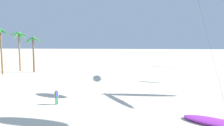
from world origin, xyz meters
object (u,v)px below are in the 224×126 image
person_near_left (56,96)px  palm_tree_2 (1,36)px  grounded_kite_2 (213,122)px  palm_tree_3 (33,43)px  palm_tree_1 (19,38)px

person_near_left → palm_tree_2: bearing=131.8°
grounded_kite_2 → palm_tree_2: bearing=143.3°
palm_tree_2 → palm_tree_3: size_ratio=1.21×
palm_tree_1 → palm_tree_2: 4.56m
palm_tree_1 → person_near_left: palm_tree_1 is taller
palm_tree_1 → person_near_left: size_ratio=5.16×
palm_tree_3 → grounded_kite_2: 37.48m
palm_tree_2 → person_near_left: (16.99, -19.03, -6.47)m
palm_tree_2 → grounded_kite_2: palm_tree_2 is taller
palm_tree_2 → palm_tree_3: (5.25, 2.75, -1.29)m
palm_tree_1 → person_near_left: bearing=-56.3°
palm_tree_2 → palm_tree_1: bearing=71.5°
palm_tree_3 → person_near_left: palm_tree_3 is taller
palm_tree_1 → palm_tree_2: size_ratio=0.94×
palm_tree_1 → grounded_kite_2: palm_tree_1 is taller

